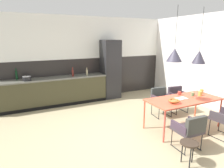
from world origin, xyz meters
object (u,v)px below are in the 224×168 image
object	(u,v)px
dining_table	(184,101)
bottle_wine_green	(16,75)
refrigerator_column	(110,69)
mug_white_ceramic	(179,93)
mug_dark_espresso	(200,94)
pendant_lamp_over_table_far	(199,57)
armchair_by_stool	(190,128)
mug_wide_latte	(201,91)
cooking_pot	(27,78)
armchair_corner_seat	(161,98)
bottle_spice_small	(73,73)
mug_tall_blue	(193,94)
bottle_vinegar_dark	(87,72)
side_stool	(189,145)
pendant_lamp_over_table_near	(174,55)
open_book	(181,98)
armchair_far_side	(177,95)
fruit_bowl	(174,101)

from	to	relation	value
dining_table	bottle_wine_green	size ratio (longest dim) A/B	5.20
refrigerator_column	mug_white_ceramic	distance (m)	2.84
mug_dark_espresso	pendant_lamp_over_table_far	world-z (taller)	pendant_lamp_over_table_far
armchair_by_stool	mug_wide_latte	distance (m)	1.71
cooking_pot	pendant_lamp_over_table_far	world-z (taller)	pendant_lamp_over_table_far
armchair_corner_seat	bottle_spice_small	size ratio (longest dim) A/B	2.53
refrigerator_column	dining_table	distance (m)	3.10
mug_tall_blue	cooking_pot	xyz separation A→B (m)	(-3.64, 2.87, 0.19)
mug_dark_espresso	mug_white_ceramic	distance (m)	0.50
bottle_vinegar_dark	side_stool	xyz separation A→B (m)	(0.43, -4.11, -0.63)
dining_table	armchair_by_stool	size ratio (longest dim) A/B	2.46
pendant_lamp_over_table_near	armchair_by_stool	bearing A→B (deg)	-106.44
mug_dark_espresso	pendant_lamp_over_table_near	size ratio (longest dim) A/B	0.11
open_book	side_stool	size ratio (longest dim) A/B	0.66
mug_dark_espresso	mug_wide_latte	distance (m)	0.27
bottle_spice_small	pendant_lamp_over_table_far	size ratio (longest dim) A/B	0.24
mug_wide_latte	bottle_wine_green	world-z (taller)	bottle_wine_green
bottle_spice_small	dining_table	bearing A→B (deg)	-58.08
armchair_corner_seat	bottle_wine_green	distance (m)	4.35
dining_table	mug_tall_blue	size ratio (longest dim) A/B	15.41
dining_table	mug_white_ceramic	xyz separation A→B (m)	(0.13, 0.29, 0.09)
mug_tall_blue	side_stool	distance (m)	1.83
armchair_far_side	bottle_vinegar_dark	distance (m)	3.00
mug_dark_espresso	bottle_vinegar_dark	world-z (taller)	bottle_vinegar_dark
armchair_corner_seat	fruit_bowl	world-z (taller)	fruit_bowl
pendant_lamp_over_table_near	cooking_pot	bearing A→B (deg)	135.07
fruit_bowl	dining_table	bearing A→B (deg)	17.13
refrigerator_column	dining_table	xyz separation A→B (m)	(0.49, -3.04, -0.34)
open_book	bottle_spice_small	world-z (taller)	bottle_spice_small
armchair_corner_seat	cooking_pot	xyz separation A→B (m)	(-3.32, 2.08, 0.46)
armchair_far_side	bottle_spice_small	distance (m)	3.37
armchair_corner_seat	pendant_lamp_over_table_near	world-z (taller)	pendant_lamp_over_table_near
armchair_corner_seat	mug_dark_espresso	distance (m)	1.04
bottle_vinegar_dark	mug_white_ceramic	bearing A→B (deg)	-60.57
mug_tall_blue	pendant_lamp_over_table_far	size ratio (longest dim) A/B	0.09
fruit_bowl	side_stool	xyz separation A→B (m)	(-0.54, -0.98, -0.41)
mug_tall_blue	open_book	bearing A→B (deg)	-174.57
mug_tall_blue	armchair_corner_seat	bearing A→B (deg)	112.47
armchair_far_side	bottle_spice_small	xyz separation A→B (m)	(-2.56, 2.13, 0.53)
armchair_corner_seat	fruit_bowl	size ratio (longest dim) A/B	3.07
refrigerator_column	dining_table	bearing A→B (deg)	-80.77
armchair_by_stool	open_book	bearing A→B (deg)	58.36
armchair_far_side	dining_table	bearing A→B (deg)	58.06
armchair_far_side	armchair_by_stool	xyz separation A→B (m)	(-1.28, -1.68, -0.01)
armchair_far_side	cooking_pot	distance (m)	4.48
dining_table	mug_wide_latte	world-z (taller)	mug_wide_latte
refrigerator_column	side_stool	size ratio (longest dim) A/B	4.92
open_book	mug_tall_blue	size ratio (longest dim) A/B	2.38
cooking_pot	mug_white_ceramic	bearing A→B (deg)	-37.96
fruit_bowl	bottle_spice_small	world-z (taller)	bottle_spice_small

